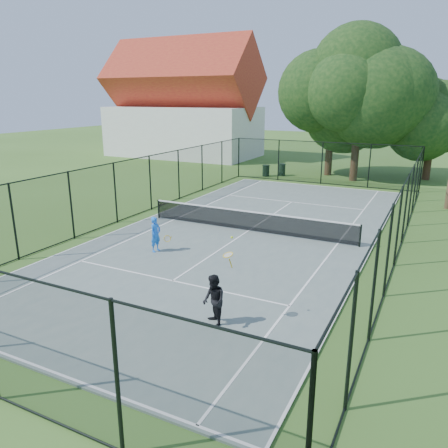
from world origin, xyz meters
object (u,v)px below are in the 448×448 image
at_px(player_blue, 156,234).
at_px(player_black, 214,300).
at_px(tennis_net, 249,220).
at_px(trash_bin_left, 266,171).
at_px(trash_bin_right, 282,170).

bearing_deg(player_blue, player_black, -40.86).
height_order(tennis_net, trash_bin_left, tennis_net).
height_order(tennis_net, player_black, player_black).
height_order(trash_bin_left, player_blue, player_blue).
bearing_deg(player_blue, tennis_net, 62.25).
bearing_deg(tennis_net, trash_bin_left, 108.26).
height_order(trash_bin_left, player_black, player_black).
bearing_deg(trash_bin_right, trash_bin_left, -143.08).
distance_m(tennis_net, trash_bin_right, 15.37).
xyz_separation_m(tennis_net, trash_bin_right, (-3.63, 14.94, -0.10)).
bearing_deg(player_black, trash_bin_right, 104.99).
distance_m(trash_bin_left, player_black, 23.68).
distance_m(tennis_net, player_black, 8.78).
bearing_deg(player_blue, trash_bin_right, 94.23).
height_order(trash_bin_right, player_blue, player_blue).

